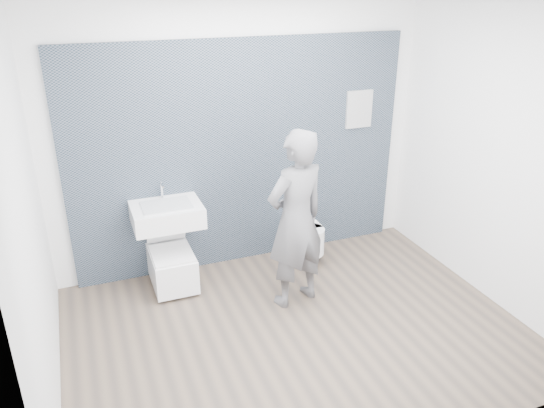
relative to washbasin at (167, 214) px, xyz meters
name	(u,v)px	position (x,y,z in m)	size (l,w,h in m)	color
ground	(296,330)	(0.88, -1.19, -0.79)	(4.00, 4.00, 0.00)	brown
room_shell	(300,145)	(0.88, -1.19, 0.95)	(4.00, 4.00, 4.00)	white
tile_wall	(245,256)	(0.88, 0.28, -0.79)	(3.60, 0.06, 2.40)	black
washbasin	(167,214)	(0.00, 0.00, 0.00)	(0.68, 0.51, 0.51)	white
toilet_square	(172,266)	(0.00, -0.05, -0.56)	(0.42, 0.61, 0.76)	white
toilet_rounded	(306,237)	(1.50, -0.02, -0.51)	(0.33, 0.55, 0.30)	white
info_placard	(351,238)	(2.22, 0.24, -0.79)	(0.31, 0.03, 0.41)	white
visitor	(296,220)	(1.06, -0.73, 0.08)	(0.63, 0.42, 1.74)	#5D5D61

